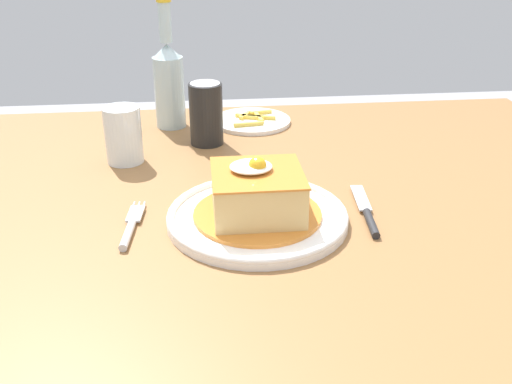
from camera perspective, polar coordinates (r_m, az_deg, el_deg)
name	(u,v)px	position (r m, az deg, el deg)	size (l,w,h in m)	color
dining_table	(284,255)	(0.98, 2.80, -6.18)	(1.28, 1.04, 0.73)	olive
main_plate	(257,216)	(0.88, 0.14, -2.39)	(0.27, 0.27, 0.02)	white
sandwich_meal	(257,195)	(0.86, 0.12, -0.27)	(0.19, 0.19, 0.10)	orange
fork	(130,228)	(0.87, -12.20, -3.43)	(0.03, 0.14, 0.01)	silver
knife	(368,216)	(0.90, 10.92, -2.30)	(0.03, 0.17, 0.01)	#262628
soda_can	(206,114)	(1.16, -4.90, 7.62)	(0.07, 0.07, 0.12)	black
beer_bottle_clear	(169,81)	(1.26, -8.53, 10.68)	(0.06, 0.06, 0.27)	#ADC6CC
drinking_glass	(124,139)	(1.10, -12.81, 5.11)	(0.07, 0.07, 0.10)	silver
side_plate_fries	(252,121)	(1.29, -0.40, 6.99)	(0.17, 0.17, 0.02)	white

